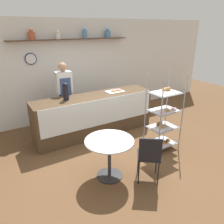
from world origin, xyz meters
TOP-DOWN VIEW (x-y plane):
  - ground_plane at (0.00, 0.00)m, footprint 14.00×14.00m
  - back_wall at (-0.00, 2.55)m, footprint 10.00×0.30m
  - display_counter at (0.00, 1.25)m, footprint 2.93×0.68m
  - pastry_rack at (0.90, -0.15)m, footprint 0.62×0.48m
  - person_worker at (-0.52, 1.81)m, footprint 0.38×0.23m
  - cafe_table at (-0.57, -0.41)m, footprint 0.83×0.83m
  - cafe_chair at (-0.08, -0.87)m, footprint 0.53×0.53m
  - coffee_carafe at (-0.68, 1.28)m, footprint 0.13×0.13m
  - donut_tray_counter at (0.61, 1.28)m, footprint 0.45×0.30m

SIDE VIEW (x-z plane):
  - ground_plane at x=0.00m, z-range 0.00..0.00m
  - display_counter at x=0.00m, z-range 0.00..0.97m
  - cafe_chair at x=-0.08m, z-range 0.10..0.97m
  - cafe_table at x=-0.57m, z-range 0.19..0.91m
  - pastry_rack at x=0.90m, z-range -0.12..1.53m
  - person_worker at x=-0.52m, z-range 0.09..1.80m
  - donut_tray_counter at x=0.61m, z-range 0.97..1.02m
  - coffee_carafe at x=-0.68m, z-range 0.97..1.35m
  - back_wall at x=0.00m, z-range 0.02..2.72m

